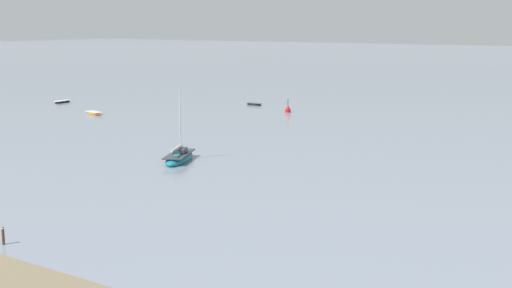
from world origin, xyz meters
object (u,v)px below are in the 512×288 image
at_px(rowboat_moored_4, 94,113).
at_px(mooring_post_left, 3,236).
at_px(sailboat_moored_0, 179,158).
at_px(channel_buoy, 288,109).
at_px(rowboat_moored_8, 62,102).
at_px(rowboat_moored_5, 254,104).

relative_size(rowboat_moored_4, mooring_post_left, 3.12).
height_order(sailboat_moored_0, channel_buoy, sailboat_moored_0).
height_order(rowboat_moored_4, mooring_post_left, mooring_post_left).
distance_m(sailboat_moored_0, rowboat_moored_4, 40.78).
bearing_deg(sailboat_moored_0, channel_buoy, -9.10).
relative_size(sailboat_moored_0, rowboat_moored_8, 2.19).
bearing_deg(rowboat_moored_8, mooring_post_left, -137.91).
relative_size(rowboat_moored_5, rowboat_moored_8, 0.82).
bearing_deg(rowboat_moored_5, channel_buoy, 153.51).
bearing_deg(rowboat_moored_4, rowboat_moored_8, 170.17).
height_order(rowboat_moored_5, rowboat_moored_8, rowboat_moored_8).
bearing_deg(rowboat_moored_4, rowboat_moored_5, 76.03).
relative_size(sailboat_moored_0, rowboat_moored_5, 2.68).
height_order(rowboat_moored_8, channel_buoy, channel_buoy).
xyz_separation_m(sailboat_moored_0, channel_buoy, (-11.52, 39.92, 0.12)).
bearing_deg(mooring_post_left, rowboat_moored_4, 132.33).
distance_m(rowboat_moored_4, channel_buoy, 30.50).
distance_m(rowboat_moored_4, rowboat_moored_8, 18.50).
distance_m(sailboat_moored_0, rowboat_moored_5, 49.80).
height_order(sailboat_moored_0, rowboat_moored_5, sailboat_moored_0).
bearing_deg(mooring_post_left, rowboat_moored_8, 137.24).
bearing_deg(rowboat_moored_4, channel_buoy, 54.58).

